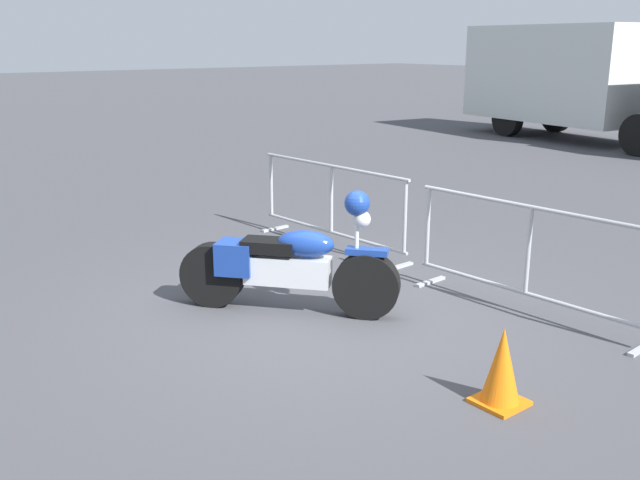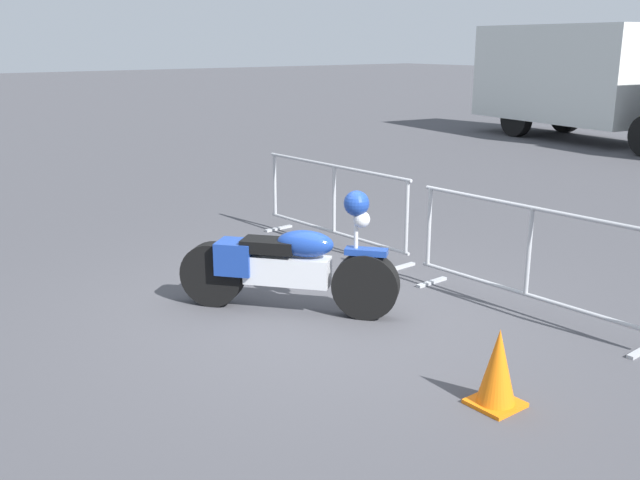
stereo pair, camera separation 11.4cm
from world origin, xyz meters
The scene contains 8 objects.
ground_plane centered at (0.00, 0.00, 0.00)m, with size 120.00×120.00×0.00m, color #424247.
motorcycle centered at (-0.31, -0.22, 0.47)m, with size 1.80×1.51×1.23m.
crowd_barrier_near centered at (-1.78, 1.54, 0.56)m, with size 2.58×0.55×1.07m.
crowd_barrier_far centered at (1.16, 1.54, 0.56)m, with size 2.58×0.55×1.07m.
box_truck centered at (-5.49, 13.23, 1.64)m, with size 7.95×3.37×2.98m.
parked_car_black centered at (-11.58, 20.49, 0.71)m, with size 1.70×4.14×1.40m.
parked_car_silver centered at (-8.50, 20.87, 0.76)m, with size 1.82×4.43×1.50m.
traffic_cone centered at (2.15, -0.12, 0.29)m, with size 0.34×0.34×0.59m.
Camera 2 is at (5.05, -3.97, 2.54)m, focal length 40.00 mm.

